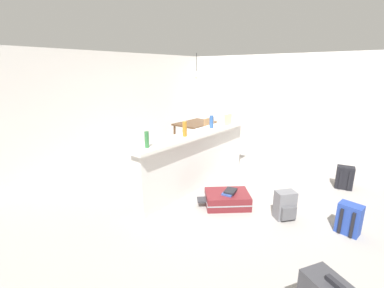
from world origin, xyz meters
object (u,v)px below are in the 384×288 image
object	(u,v)px
bottle_blue	(211,122)
backpack_black	(344,178)
dining_table	(196,126)
suitcase_flat_maroon	(227,199)
dining_chair_near_partition	(212,135)
bottle_clear	(230,114)
backpack_grey	(285,206)
bottle_green	(147,140)
grocery_bag	(224,119)
backpack_blue	(349,219)
pendant_lamp	(196,74)
bottle_amber	(185,129)
book_stack	(230,192)

from	to	relation	value
bottle_blue	backpack_black	xyz separation A→B (m)	(1.18, -2.16, -0.95)
dining_table	backpack_black	world-z (taller)	dining_table
suitcase_flat_maroon	dining_table	bearing A→B (deg)	47.09
dining_table	dining_chair_near_partition	bearing A→B (deg)	-99.22
bottle_clear	dining_table	distance (m)	1.63
dining_table	suitcase_flat_maroon	world-z (taller)	dining_table
bottle_blue	backpack_grey	world-z (taller)	bottle_blue
bottle_blue	bottle_clear	world-z (taller)	bottle_clear
backpack_grey	backpack_black	size ratio (longest dim) A/B	1.00
backpack_black	bottle_blue	bearing A→B (deg)	118.69
bottle_green	grocery_bag	bearing A→B (deg)	0.43
grocery_bag	backpack_blue	size ratio (longest dim) A/B	0.62
suitcase_flat_maroon	backpack_black	distance (m)	2.32
grocery_bag	pendant_lamp	bearing A→B (deg)	57.07
bottle_clear	backpack_blue	xyz separation A→B (m)	(-1.12, -2.55, -0.99)
dining_table	backpack_grey	distance (m)	3.73
bottle_clear	backpack_grey	xyz separation A→B (m)	(-1.30, -1.75, -0.99)
dining_table	backpack_grey	bearing A→B (deg)	-121.51
bottle_green	backpack_blue	distance (m)	2.93
grocery_bag	backpack_black	bearing A→B (deg)	-70.06
pendant_lamp	suitcase_flat_maroon	world-z (taller)	pendant_lamp
dining_chair_near_partition	backpack_black	distance (m)	3.07
bottle_blue	suitcase_flat_maroon	bearing A→B (deg)	-131.00
bottle_amber	pendant_lamp	world-z (taller)	pendant_lamp
bottle_amber	dining_table	size ratio (longest dim) A/B	0.23
bottle_blue	dining_chair_near_partition	size ratio (longest dim) A/B	0.26
grocery_bag	dining_chair_near_partition	distance (m)	1.44
backpack_black	pendant_lamp	bearing A→B (deg)	87.38
bottle_amber	dining_table	world-z (taller)	bottle_amber
suitcase_flat_maroon	backpack_grey	distance (m)	0.88
bottle_green	bottle_clear	size ratio (longest dim) A/B	0.79
grocery_bag	backpack_grey	distance (m)	2.12
bottle_green	book_stack	bearing A→B (deg)	-41.54
bottle_green	backpack_grey	world-z (taller)	bottle_green
bottle_clear	suitcase_flat_maroon	size ratio (longest dim) A/B	0.35
dining_chair_near_partition	backpack_black	bearing A→B (deg)	-92.62
backpack_black	bottle_green	bearing A→B (deg)	143.26
book_stack	bottle_amber	bearing A→B (deg)	96.73
bottle_blue	dining_chair_near_partition	world-z (taller)	bottle_blue
bottle_clear	suitcase_flat_maroon	xyz separation A→B (m)	(-1.50, -0.90, -1.08)
grocery_bag	book_stack	distance (m)	1.67
bottle_blue	backpack_black	bearing A→B (deg)	-61.31
dining_table	dining_chair_near_partition	world-z (taller)	dining_chair_near_partition
backpack_grey	bottle_amber	bearing A→B (deg)	100.12
bottle_green	dining_chair_near_partition	bearing A→B (deg)	17.44
dining_chair_near_partition	suitcase_flat_maroon	size ratio (longest dim) A/B	1.10
backpack_black	bottle_amber	bearing A→B (deg)	133.22
dining_chair_near_partition	bottle_blue	bearing A→B (deg)	-146.02
pendant_lamp	book_stack	xyz separation A→B (m)	(-2.06, -2.29, -1.75)
bottle_green	backpack_grey	size ratio (longest dim) A/B	0.56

